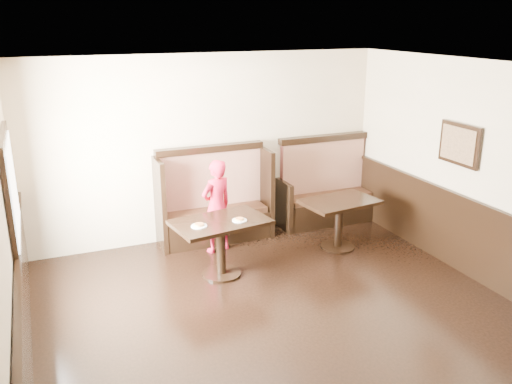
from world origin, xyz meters
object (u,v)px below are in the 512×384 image
booth_main (214,206)px  table_main (221,233)px  booth_neighbor (325,194)px  child (217,206)px  table_neighbor (339,212)px

booth_main → table_main: booth_main is taller
booth_neighbor → child: booth_neighbor is taller
booth_main → booth_neighbor: same height
table_neighbor → child: bearing=153.1°
booth_main → table_main: size_ratio=1.33×
table_main → child: 0.81m
booth_main → table_neighbor: booth_main is taller
table_neighbor → table_main: bearing=177.9°
child → table_neighbor: bearing=141.2°
booth_neighbor → table_neighbor: 1.11m
booth_main → table_neighbor: bearing=-33.6°
booth_main → table_main: bearing=-104.3°
booth_main → booth_neighbor: bearing=-0.1°
booth_main → table_main: (-0.31, -1.23, 0.07)m
table_main → table_neighbor: table_main is taller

